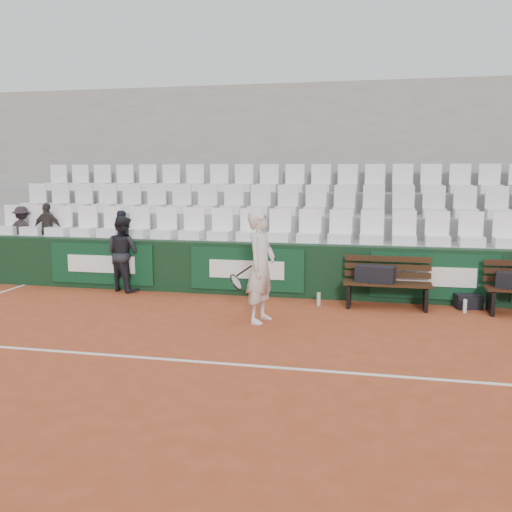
{
  "coord_description": "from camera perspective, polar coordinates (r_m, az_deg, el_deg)",
  "views": [
    {
      "loc": [
        2.26,
        -6.54,
        2.37
      ],
      "look_at": [
        0.29,
        2.4,
        1.0
      ],
      "focal_mm": 40.0,
      "sensor_mm": 36.0,
      "label": 1
    }
  ],
  "objects": [
    {
      "name": "grandstand_tier_back",
      "position": [
        13.34,
        2.58,
        2.39
      ],
      "size": [
        18.0,
        0.95,
        1.9
      ],
      "primitive_type": "cube",
      "color": "gray",
      "rests_on": "ground"
    },
    {
      "name": "spectator_a",
      "position": [
        13.48,
        -22.44,
        4.29
      ],
      "size": [
        0.71,
        0.45,
        1.06
      ],
      "primitive_type": "imported",
      "rotation": [
        0.0,
        0.0,
        3.23
      ],
      "color": "black",
      "rests_on": "grandstand_tier_front"
    },
    {
      "name": "seat_row_front",
      "position": [
        11.27,
        0.78,
        3.14
      ],
      "size": [
        11.9,
        0.44,
        0.63
      ],
      "primitive_type": "cube",
      "color": "white",
      "rests_on": "grandstand_tier_front"
    },
    {
      "name": "spectator_c",
      "position": [
        12.3,
        -13.44,
        4.22
      ],
      "size": [
        0.6,
        0.54,
        1.0
      ],
      "primitive_type": "imported",
      "rotation": [
        0.0,
        0.0,
        3.55
      ],
      "color": "#1E232E",
      "rests_on": "grandstand_tier_front"
    },
    {
      "name": "seat_row_mid",
      "position": [
        12.17,
        1.69,
        5.65
      ],
      "size": [
        11.9,
        0.44,
        0.63
      ],
      "primitive_type": "cube",
      "color": "silver",
      "rests_on": "grandstand_tier_mid"
    },
    {
      "name": "seat_row_back",
      "position": [
        13.09,
        2.48,
        7.82
      ],
      "size": [
        11.9,
        0.44,
        0.63
      ],
      "primitive_type": "cube",
      "color": "silver",
      "rests_on": "grandstand_tier_back"
    },
    {
      "name": "grandstand_rear_wall",
      "position": [
        13.88,
        3.06,
        7.79
      ],
      "size": [
        18.0,
        0.3,
        4.4
      ],
      "primitive_type": "cube",
      "color": "gray",
      "rests_on": "ground"
    },
    {
      "name": "tennis_player",
      "position": [
        8.93,
        0.47,
        -1.06
      ],
      "size": [
        0.77,
        0.72,
        1.77
      ],
      "color": "silver",
      "rests_on": "ground"
    },
    {
      "name": "water_bottle_near",
      "position": [
        10.2,
        6.28,
        -4.3
      ],
      "size": [
        0.07,
        0.07,
        0.24
      ],
      "primitive_type": "cylinder",
      "color": "#AEBFC5",
      "rests_on": "ground"
    },
    {
      "name": "back_barrier",
      "position": [
        10.92,
        0.63,
        -1.35
      ],
      "size": [
        18.0,
        0.34,
        1.0
      ],
      "color": "black",
      "rests_on": "ground"
    },
    {
      "name": "spectator_b",
      "position": [
        13.13,
        -20.19,
        4.49
      ],
      "size": [
        0.67,
        0.29,
        1.14
      ],
      "primitive_type": "imported",
      "rotation": [
        0.0,
        0.0,
        3.16
      ],
      "color": "#302B27",
      "rests_on": "grandstand_tier_front"
    },
    {
      "name": "grandstand_tier_front",
      "position": [
        11.55,
        0.94,
        -0.81
      ],
      "size": [
        18.0,
        0.95,
        1.0
      ],
      "primitive_type": "cube",
      "color": "gray",
      "rests_on": "ground"
    },
    {
      "name": "sports_bag_ground",
      "position": [
        10.58,
        20.44,
        -4.27
      ],
      "size": [
        0.46,
        0.34,
        0.25
      ],
      "primitive_type": "cube",
      "rotation": [
        0.0,
        0.0,
        0.22
      ],
      "color": "black",
      "rests_on": "ground"
    },
    {
      "name": "sports_bag_left",
      "position": [
        10.15,
        11.84,
        -1.76
      ],
      "size": [
        0.71,
        0.41,
        0.28
      ],
      "primitive_type": "cube",
      "rotation": [
        0.0,
        0.0,
        -0.21
      ],
      "color": "black",
      "rests_on": "bench_left"
    },
    {
      "name": "bench_left",
      "position": [
        10.21,
        12.95,
        -3.84
      ],
      "size": [
        1.5,
        0.56,
        0.45
      ],
      "primitive_type": "cube",
      "color": "#351F10",
      "rests_on": "ground"
    },
    {
      "name": "water_bottle_far",
      "position": [
        10.26,
        20.17,
        -4.72
      ],
      "size": [
        0.06,
        0.06,
        0.23
      ],
      "primitive_type": "cylinder",
      "color": "silver",
      "rests_on": "ground"
    },
    {
      "name": "grandstand_tier_mid",
      "position": [
        12.44,
        1.82,
        0.9
      ],
      "size": [
        18.0,
        0.95,
        1.45
      ],
      "primitive_type": "cube",
      "color": "#979794",
      "rests_on": "ground"
    },
    {
      "name": "court_baseline",
      "position": [
        7.32,
        -6.42,
        -10.41
      ],
      "size": [
        18.0,
        0.06,
        0.01
      ],
      "primitive_type": "cube",
      "color": "white",
      "rests_on": "ground"
    },
    {
      "name": "ground",
      "position": [
        7.32,
        -6.42,
        -10.44
      ],
      "size": [
        80.0,
        80.0,
        0.0
      ],
      "primitive_type": "plane",
      "color": "#A54525",
      "rests_on": "ground"
    },
    {
      "name": "ball_kid",
      "position": [
        11.59,
        -13.14,
        0.24
      ],
      "size": [
        0.89,
        0.81,
        1.5
      ],
      "primitive_type": "imported",
      "rotation": [
        0.0,
        0.0,
        2.74
      ],
      "color": "black",
      "rests_on": "ground"
    }
  ]
}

